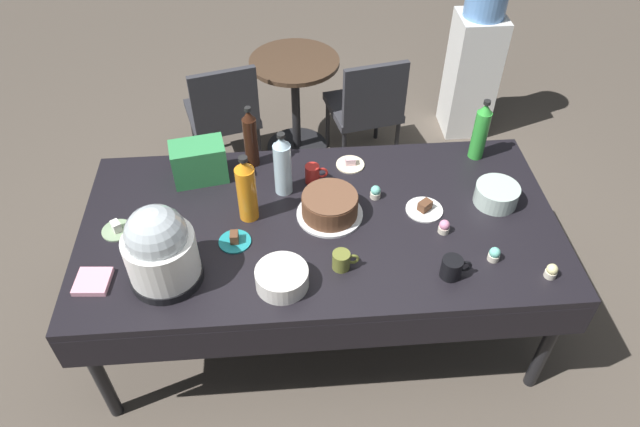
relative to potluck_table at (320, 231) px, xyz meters
name	(u,v)px	position (x,y,z in m)	size (l,w,h in m)	color
ground	(320,318)	(0.00, 0.00, -0.69)	(9.00, 9.00, 0.00)	brown
potluck_table	(320,231)	(0.00, 0.00, 0.00)	(2.20, 1.10, 0.75)	black
frosted_layer_cake	(330,206)	(0.05, 0.04, 0.12)	(0.31, 0.31, 0.12)	silver
slow_cooker	(160,249)	(-0.66, -0.29, 0.24)	(0.30, 0.30, 0.38)	black
glass_salad_bowl	(496,195)	(0.84, 0.07, 0.11)	(0.21, 0.21, 0.09)	#B2C6BC
ceramic_snack_bowl	(282,278)	(-0.18, -0.36, 0.11)	(0.22, 0.22, 0.09)	silver
dessert_plate_cream	(350,164)	(0.19, 0.40, 0.07)	(0.15, 0.15, 0.04)	beige
dessert_plate_sage	(117,229)	(-0.92, 0.01, 0.07)	(0.14, 0.14, 0.05)	#8CA87F
dessert_plate_white	(424,208)	(0.50, 0.04, 0.07)	(0.17, 0.17, 0.05)	white
dessert_plate_teal	(235,240)	(-0.39, -0.10, 0.08)	(0.15, 0.15, 0.06)	teal
cupcake_berry	(376,192)	(0.28, 0.15, 0.09)	(0.05, 0.05, 0.07)	beige
cupcake_vanilla	(494,254)	(0.73, -0.29, 0.09)	(0.05, 0.05, 0.07)	beige
cupcake_mint	(444,227)	(0.55, -0.11, 0.09)	(0.05, 0.05, 0.07)	beige
cupcake_rose	(551,271)	(0.94, -0.40, 0.09)	(0.05, 0.05, 0.07)	beige
soda_bottle_lime_soda	(481,131)	(0.85, 0.42, 0.22)	(0.08, 0.08, 0.34)	green
soda_bottle_cola	(251,138)	(-0.31, 0.45, 0.22)	(0.07, 0.07, 0.34)	#33190F
soda_bottle_water	(283,165)	(-0.16, 0.23, 0.22)	(0.09, 0.09, 0.34)	silver
soda_bottle_orange_juice	(247,190)	(-0.33, 0.06, 0.22)	(0.09, 0.09, 0.35)	orange
coffee_mug_black	(452,268)	(0.52, -0.37, 0.11)	(0.13, 0.09, 0.10)	black
coffee_mug_red	(313,174)	(-0.01, 0.28, 0.11)	(0.11, 0.07, 0.10)	#B2231E
coffee_mug_olive	(342,260)	(0.07, -0.28, 0.10)	(0.12, 0.08, 0.08)	olive
soda_carton	(199,162)	(-0.57, 0.36, 0.16)	(0.26, 0.16, 0.20)	#338C4C
paper_napkin_stack	(93,281)	(-0.97, -0.29, 0.07)	(0.14, 0.14, 0.02)	pink
maroon_chair_left	(223,111)	(-0.53, 1.33, -0.20)	(0.54, 0.54, 0.85)	#333338
maroon_chair_right	(367,105)	(0.42, 1.33, -0.20)	(0.52, 0.52, 0.85)	#333338
round_cafe_table	(295,89)	(-0.05, 1.55, -0.19)	(0.60, 0.60, 0.72)	#473323
water_cooler	(475,58)	(1.23, 1.72, -0.10)	(0.32, 0.32, 1.24)	silver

